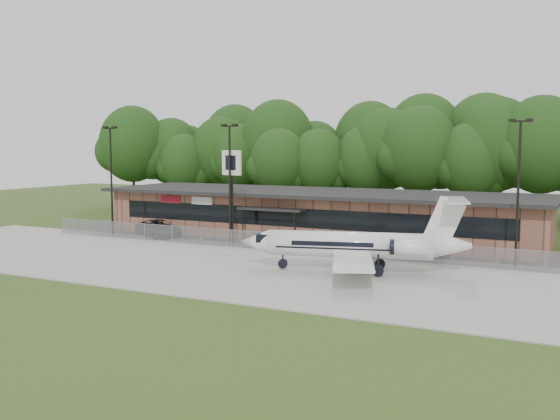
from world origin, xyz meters
The scene contains 12 objects.
ground centered at (0.00, 0.00, 0.00)m, with size 160.00×160.00×0.00m, color #374F1C.
apron centered at (0.00, 8.00, 0.04)m, with size 64.00×18.00×0.08m, color #9E9B93.
parking_lot centered at (0.00, 19.50, 0.03)m, with size 50.00×9.00×0.06m, color #383835.
terminal centered at (0.00, 23.94, 2.18)m, with size 41.00×11.65×4.30m.
fence centered at (0.00, 15.00, 0.78)m, with size 46.00×0.04×1.52m.
treeline centered at (0.00, 42.00, 7.50)m, with size 72.00×12.00×15.00m, color #163C13, non-canonical shape.
light_pole_left centered at (-18.00, 16.50, 5.98)m, with size 1.55×0.30×10.23m.
light_pole_mid centered at (-5.00, 16.50, 5.98)m, with size 1.55×0.30×10.23m.
light_pole_right centered at (18.00, 16.50, 5.98)m, with size 1.55×0.30×10.23m.
business_jet centered at (8.91, 9.70, 1.84)m, with size 15.23×13.68×5.16m.
suv centered at (-13.31, 17.44, 0.78)m, with size 2.58×5.60×1.56m, color #343437.
pole_sign centered at (-4.99, 16.80, 6.14)m, with size 2.10×0.76×8.03m.
Camera 1 is at (22.39, -28.87, 8.32)m, focal length 40.00 mm.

